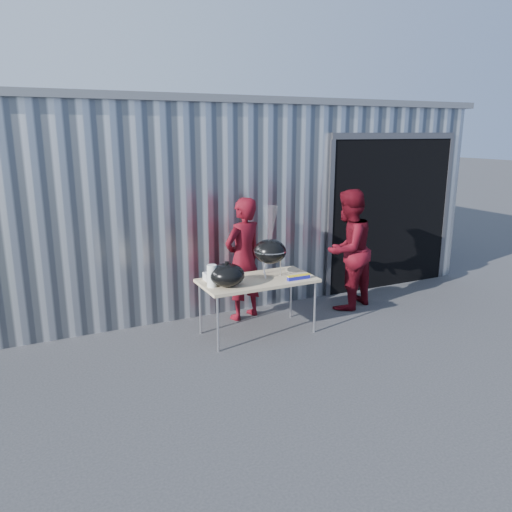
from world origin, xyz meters
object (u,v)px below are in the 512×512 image
kettle_grill (270,245)px  folding_table (258,282)px  person_bystander (348,250)px  person_cook (243,259)px

kettle_grill → folding_table: bearing=-164.4°
folding_table → person_bystander: bearing=11.1°
person_cook → person_bystander: size_ratio=0.97×
folding_table → person_bystander: size_ratio=0.83×
person_cook → person_bystander: 1.61m
folding_table → person_bystander: (1.66, 0.33, 0.19)m
folding_table → kettle_grill: (0.21, 0.06, 0.46)m
kettle_grill → person_cook: 0.64m
folding_table → person_cook: (0.08, 0.61, 0.16)m
person_cook → person_bystander: bearing=151.1°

